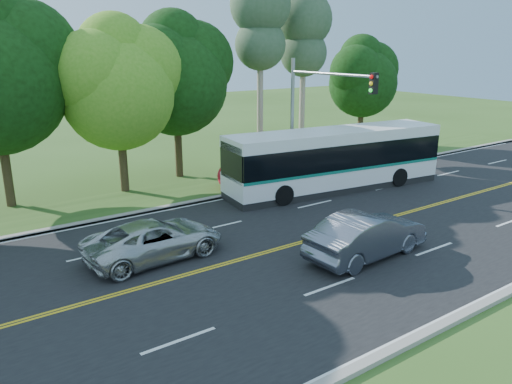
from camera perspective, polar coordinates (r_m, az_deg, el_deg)
ground at (r=19.61m, az=2.50°, el=-6.57°), size 120.00×120.00×0.00m
road at (r=19.60m, az=2.50°, el=-6.54°), size 60.00×14.00×0.02m
curb_north at (r=25.28m, az=-7.36°, el=-1.17°), size 60.00×0.30×0.15m
curb_south at (r=15.16m, az=19.67°, el=-14.62°), size 60.00×0.30×0.15m
grass_verge at (r=26.88m, az=-9.20°, el=-0.23°), size 60.00×4.00×0.10m
lane_markings at (r=19.55m, az=2.28°, el=-6.57°), size 57.60×13.82×0.00m
tree_row at (r=27.10m, az=-23.01°, el=13.20°), size 44.70×9.10×13.84m
bougainvillea_hedge at (r=29.72m, az=4.02°, el=2.88°), size 9.50×2.25×1.50m
traffic_signal at (r=26.53m, az=6.78°, el=9.85°), size 0.42×6.10×7.00m
transit_bus at (r=27.58m, az=9.03°, el=3.63°), size 12.79×4.26×3.28m
sedan at (r=19.07m, az=12.55°, el=-4.84°), size 5.22×2.09×1.69m
suv at (r=18.92m, az=-11.51°, el=-5.35°), size 5.31×2.66×1.44m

